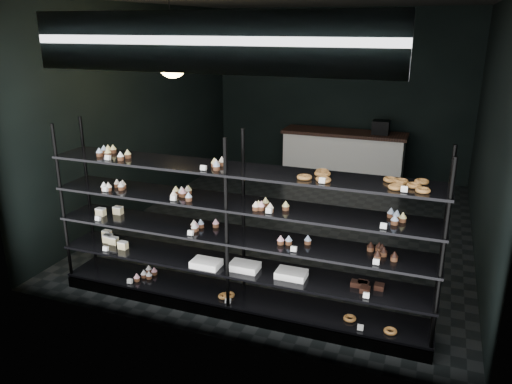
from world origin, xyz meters
TOP-DOWN VIEW (x-y plane):
  - room at (0.00, 0.00)m, footprint 5.01×6.01m
  - display_shelf at (0.05, -2.45)m, footprint 4.00×0.50m
  - signage at (0.00, -2.93)m, footprint 3.30×0.05m
  - pendant_lamp at (-1.19, -1.35)m, footprint 0.36×0.36m
  - service_counter at (0.23, 2.50)m, footprint 2.31×0.65m

SIDE VIEW (x-z plane):
  - service_counter at x=0.23m, z-range -0.11..1.12m
  - display_shelf at x=0.05m, z-range -0.33..1.58m
  - room at x=0.00m, z-range 0.00..3.20m
  - pendant_lamp at x=-1.19m, z-range 2.00..2.91m
  - signage at x=0.00m, z-range 2.50..3.00m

